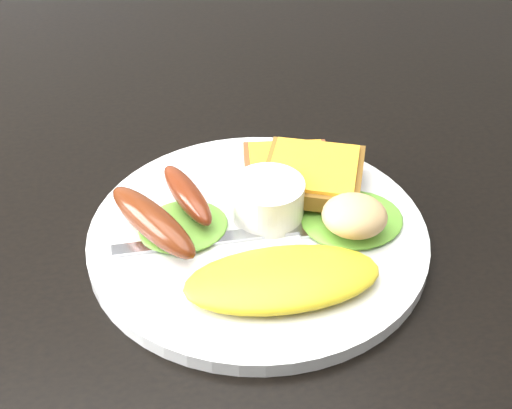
% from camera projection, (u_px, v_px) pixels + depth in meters
% --- Properties ---
extents(dining_table, '(1.20, 0.80, 0.04)m').
position_uv_depth(dining_table, '(118.00, 159.00, 0.73)').
color(dining_table, black).
rests_on(dining_table, ground).
extents(dining_chair, '(0.44, 0.44, 0.05)m').
position_uv_depth(dining_chair, '(68.00, 28.00, 1.63)').
color(dining_chair, tan).
rests_on(dining_chair, ground).
extents(plate, '(0.28, 0.28, 0.01)m').
position_uv_depth(plate, '(258.00, 236.00, 0.60)').
color(plate, white).
rests_on(plate, dining_table).
extents(lettuce_left, '(0.09, 0.09, 0.01)m').
position_uv_depth(lettuce_left, '(183.00, 226.00, 0.59)').
color(lettuce_left, '#529E2B').
rests_on(lettuce_left, plate).
extents(lettuce_right, '(0.10, 0.09, 0.01)m').
position_uv_depth(lettuce_right, '(352.00, 219.00, 0.60)').
color(lettuce_right, '#5E9E1A').
rests_on(lettuce_right, plate).
extents(omelette, '(0.15, 0.07, 0.02)m').
position_uv_depth(omelette, '(282.00, 279.00, 0.53)').
color(omelette, yellow).
rests_on(omelette, plate).
extents(sausage_a, '(0.08, 0.11, 0.03)m').
position_uv_depth(sausage_a, '(152.00, 221.00, 0.57)').
color(sausage_a, brown).
rests_on(sausage_a, lettuce_left).
extents(sausage_b, '(0.05, 0.09, 0.02)m').
position_uv_depth(sausage_b, '(187.00, 194.00, 0.60)').
color(sausage_b, '#6B3110').
rests_on(sausage_b, lettuce_left).
extents(ramekin, '(0.08, 0.08, 0.04)m').
position_uv_depth(ramekin, '(268.00, 200.00, 0.60)').
color(ramekin, white).
rests_on(ramekin, plate).
extents(toast_a, '(0.09, 0.09, 0.01)m').
position_uv_depth(toast_a, '(288.00, 170.00, 0.65)').
color(toast_a, brown).
rests_on(toast_a, plate).
extents(toast_b, '(0.11, 0.11, 0.01)m').
position_uv_depth(toast_b, '(313.00, 174.00, 0.62)').
color(toast_b, olive).
rests_on(toast_b, toast_a).
extents(potato_salad, '(0.06, 0.06, 0.03)m').
position_uv_depth(potato_salad, '(355.00, 216.00, 0.57)').
color(potato_salad, beige).
rests_on(potato_salad, lettuce_right).
extents(fork, '(0.15, 0.02, 0.00)m').
position_uv_depth(fork, '(206.00, 240.00, 0.58)').
color(fork, '#ADAFB7').
rests_on(fork, plate).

